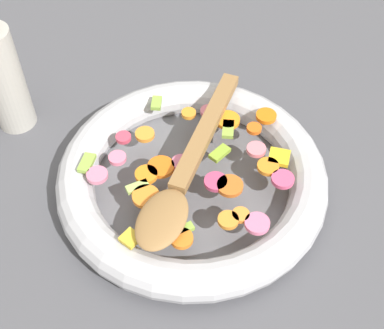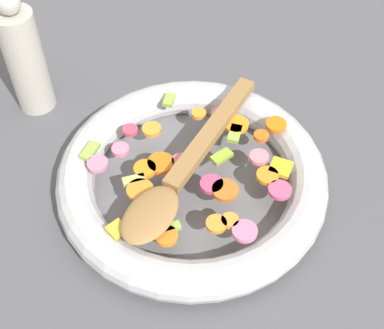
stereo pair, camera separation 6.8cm
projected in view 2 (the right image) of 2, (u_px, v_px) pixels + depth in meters
name	position (u px, v px, depth m)	size (l,w,h in m)	color
ground_plane	(192.00, 188.00, 0.72)	(4.00, 4.00, 0.00)	#4C4C51
skillet	(192.00, 178.00, 0.70)	(0.36, 0.36, 0.05)	slate
chopped_vegetables	(199.00, 167.00, 0.68)	(0.26, 0.28, 0.01)	orange
wooden_spoon	(182.00, 171.00, 0.66)	(0.07, 0.31, 0.01)	olive
pepper_mill	(26.00, 58.00, 0.76)	(0.06, 0.06, 0.20)	#B2ADA3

